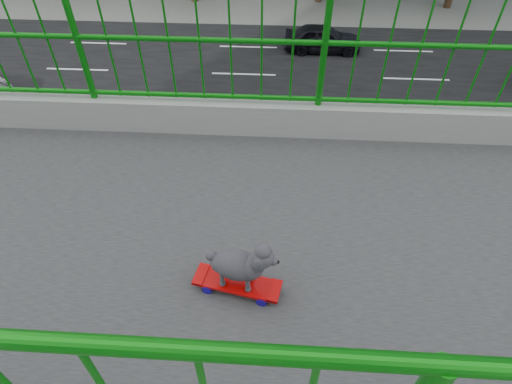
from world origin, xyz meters
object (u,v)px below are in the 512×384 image
object	(u,v)px
car_4	(323,38)
poodle	(240,264)
skateboard	(237,284)
car_5	(420,227)

from	to	relation	value
car_4	poodle	bearing A→B (deg)	173.06
skateboard	car_5	xyz separation A→B (m)	(-6.33, 4.24, -6.26)
skateboard	car_4	xyz separation A→B (m)	(-19.13, 2.35, -6.40)
poodle	car_5	size ratio (longest dim) A/B	0.09
skateboard	car_4	world-z (taller)	skateboard
skateboard	poodle	world-z (taller)	poodle
skateboard	car_5	size ratio (longest dim) A/B	0.12
car_5	skateboard	bearing A→B (deg)	-33.84
poodle	car_5	xyz separation A→B (m)	(-6.34, 4.22, -6.47)
car_5	car_4	bearing A→B (deg)	-171.60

